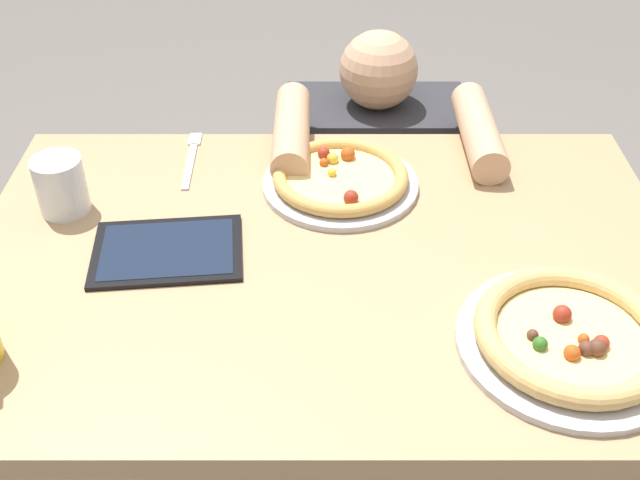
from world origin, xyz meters
name	(u,v)px	position (x,y,z in m)	size (l,w,h in m)	color
dining_table	(326,313)	(0.00, 0.00, 0.63)	(1.16, 0.79, 0.75)	tan
pizza_near	(572,337)	(0.34, -0.20, 0.77)	(0.32, 0.32, 0.04)	#B7B7BC
pizza_far	(342,179)	(0.03, 0.20, 0.77)	(0.28, 0.28, 0.04)	#B7B7BC
water_cup_clear	(63,184)	(-0.45, 0.13, 0.80)	(0.09, 0.09, 0.10)	silver
fork	(193,157)	(-0.25, 0.30, 0.75)	(0.02, 0.20, 0.00)	silver
tablet	(169,250)	(-0.25, 0.01, 0.75)	(0.26, 0.19, 0.01)	black
diner_seated	(373,226)	(0.12, 0.57, 0.39)	(0.43, 0.53, 0.89)	#333847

